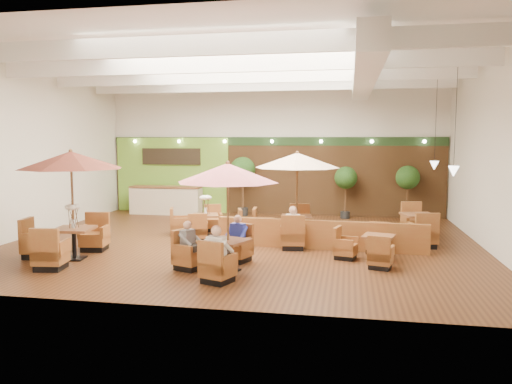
% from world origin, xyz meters
% --- Properties ---
extents(room, '(14.04, 14.00, 5.52)m').
position_xyz_m(room, '(0.25, 1.22, 3.63)').
color(room, '#381E0F').
rests_on(room, ground).
extents(service_counter, '(3.00, 0.75, 1.18)m').
position_xyz_m(service_counter, '(-4.40, 5.10, 0.58)').
color(service_counter, beige).
rests_on(service_counter, ground).
extents(booth_divider, '(6.00, 0.53, 0.83)m').
position_xyz_m(booth_divider, '(2.34, -0.52, 0.42)').
color(booth_divider, brown).
rests_on(booth_divider, ground).
extents(table_0, '(2.78, 2.90, 2.88)m').
position_xyz_m(table_0, '(-3.97, -2.92, 2.04)').
color(table_0, brown).
rests_on(table_0, ground).
extents(table_1, '(2.58, 2.73, 2.63)m').
position_xyz_m(table_1, '(0.28, -3.35, 1.89)').
color(table_1, brown).
rests_on(table_1, ground).
extents(table_2, '(2.67, 2.77, 2.78)m').
position_xyz_m(table_2, '(1.52, 0.36, 1.99)').
color(table_2, brown).
rests_on(table_2, ground).
extents(table_3, '(2.53, 2.53, 1.49)m').
position_xyz_m(table_3, '(-1.42, 0.79, 0.42)').
color(table_3, brown).
rests_on(table_3, ground).
extents(table_4, '(1.63, 2.35, 0.84)m').
position_xyz_m(table_4, '(3.67, -1.59, 0.31)').
color(table_4, brown).
rests_on(table_4, ground).
extents(table_5, '(1.13, 2.93, 1.05)m').
position_xyz_m(table_5, '(5.28, 1.30, 0.40)').
color(table_5, brown).
rests_on(table_5, ground).
extents(topiary_0, '(1.04, 1.04, 2.42)m').
position_xyz_m(topiary_0, '(-1.15, 5.30, 1.80)').
color(topiary_0, black).
rests_on(topiary_0, ground).
extents(topiary_1, '(0.89, 0.89, 2.07)m').
position_xyz_m(topiary_1, '(3.02, 5.30, 1.54)').
color(topiary_1, black).
rests_on(topiary_1, ground).
extents(topiary_2, '(0.92, 0.92, 2.13)m').
position_xyz_m(topiary_2, '(5.37, 5.30, 1.58)').
color(topiary_2, black).
rests_on(topiary_2, ground).
extents(diner_0, '(0.44, 0.39, 0.82)m').
position_xyz_m(diner_0, '(0.34, -4.31, 0.77)').
color(diner_0, white).
rests_on(diner_0, ground).
extents(diner_1, '(0.39, 0.34, 0.74)m').
position_xyz_m(diner_1, '(0.34, -2.39, 0.74)').
color(diner_1, '#24319F').
rests_on(diner_1, ground).
extents(diner_2, '(0.37, 0.40, 0.72)m').
position_xyz_m(diner_2, '(-0.62, -3.35, 0.73)').
color(diner_2, slate).
rests_on(diner_2, ground).
extents(diner_3, '(0.40, 0.35, 0.74)m').
position_xyz_m(diner_3, '(1.59, -0.65, 0.74)').
color(diner_3, '#24319F').
rests_on(diner_3, ground).
extents(diner_4, '(0.39, 0.32, 0.79)m').
position_xyz_m(diner_4, '(1.59, -0.65, 0.75)').
color(diner_4, white).
rests_on(diner_4, ground).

